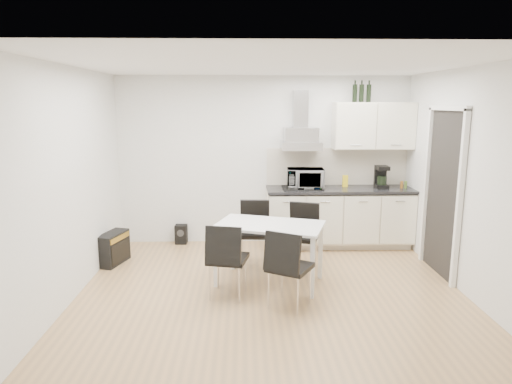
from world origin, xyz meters
TOP-DOWN VIEW (x-y plane):
  - ground at (0.00, 0.00)m, footprint 4.50×4.50m
  - wall_back at (0.00, 2.00)m, footprint 4.50×0.10m
  - wall_front at (0.00, -2.00)m, footprint 4.50×0.10m
  - wall_left at (-2.25, 0.00)m, footprint 0.10×4.00m
  - wall_right at (2.25, 0.00)m, footprint 0.10×4.00m
  - ceiling at (0.00, 0.00)m, footprint 4.50×4.50m
  - doorway at (2.21, 0.55)m, footprint 0.08×1.04m
  - kitchenette at (1.19, 1.73)m, footprint 2.22×0.64m
  - dining_table at (0.00, 0.27)m, footprint 1.43×1.08m
  - chair_far_left at (-0.17, 0.88)m, footprint 0.47×0.52m
  - chair_far_right at (0.45, 0.71)m, footprint 0.57×0.61m
  - chair_near_left at (-0.50, -0.13)m, footprint 0.54×0.58m
  - chair_near_right at (0.18, -0.42)m, footprint 0.63×0.65m
  - guitar_amp at (-2.12, 1.01)m, footprint 0.36×0.57m
  - floor_speaker at (-1.31, 1.90)m, footprint 0.19×0.17m

SIDE VIEW (x-z plane):
  - ground at x=0.00m, z-range 0.00..0.00m
  - floor_speaker at x=-1.31m, z-range 0.00..0.30m
  - guitar_amp at x=-2.12m, z-range 0.00..0.44m
  - chair_far_left at x=-0.17m, z-range 0.00..0.88m
  - chair_far_right at x=0.45m, z-range 0.00..0.88m
  - chair_near_left at x=-0.50m, z-range 0.00..0.88m
  - chair_near_right at x=0.18m, z-range 0.00..0.88m
  - dining_table at x=0.00m, z-range 0.28..1.03m
  - kitchenette at x=1.19m, z-range -0.43..2.09m
  - doorway at x=2.21m, z-range 0.00..2.10m
  - wall_back at x=0.00m, z-range 0.00..2.60m
  - wall_front at x=0.00m, z-range 0.00..2.60m
  - wall_left at x=-2.25m, z-range 0.00..2.60m
  - wall_right at x=2.25m, z-range 0.00..2.60m
  - ceiling at x=0.00m, z-range 2.60..2.60m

